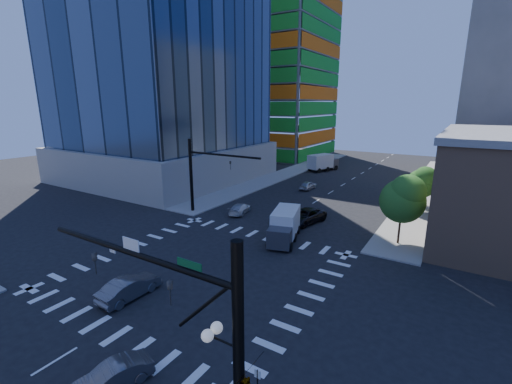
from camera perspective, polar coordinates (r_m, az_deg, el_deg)
The scene contains 16 objects.
ground at distance 28.97m, azimuth -8.74°, elevation -12.75°, with size 160.00×160.00×0.00m, color black.
road_markings at distance 28.96m, azimuth -8.74°, elevation -12.75°, with size 20.00×20.00×0.01m, color silver.
sidewalk_ne at distance 60.96m, azimuth 26.72°, elevation 0.47°, with size 5.00×60.00×0.15m, color gray.
sidewalk_nw at distance 67.60m, azimuth 5.24°, elevation 3.20°, with size 5.00×60.00×0.15m, color gray.
construction_building at distance 93.38m, azimuth 3.33°, elevation 21.44°, with size 25.16×34.50×70.60m.
signal_mast_se at distance 13.03m, azimuth -6.49°, elevation -24.32°, with size 10.51×2.48×9.00m.
signal_mast_nw at distance 41.76m, azimuth -9.29°, elevation 3.67°, with size 10.20×0.40×9.00m.
tree_south at distance 34.62m, azimuth 23.44°, elevation -0.95°, with size 4.16×4.16×6.82m.
tree_north at distance 46.38m, azimuth 26.03°, elevation 1.54°, with size 3.54×3.52×5.78m.
car_nb_right at distance 19.64m, azimuth -22.87°, elevation -26.52°, with size 1.31×3.76×1.24m, color #545359.
car_nb_far at distance 39.40m, azimuth 8.12°, elevation -4.01°, with size 2.63×5.71×1.59m, color black.
car_sb_near at distance 42.47m, azimuth -2.67°, elevation -2.75°, with size 1.75×4.30×1.25m, color silver.
car_sb_mid at distance 54.98m, azimuth 8.66°, elevation 1.12°, with size 1.56×3.89×1.32m, color #B1B3BA.
car_sb_cross at distance 26.28m, azimuth -20.33°, elevation -14.71°, with size 1.59×4.55×1.50m, color #535358.
box_truck_near at distance 33.84m, azimuth 4.66°, elevation -6.08°, with size 3.94×6.15×2.99m.
box_truck_far at distance 71.23m, azimuth 11.23°, elevation 4.71°, with size 4.75×6.93×3.35m.
Camera 1 is at (17.06, -19.37, 13.14)m, focal length 24.00 mm.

